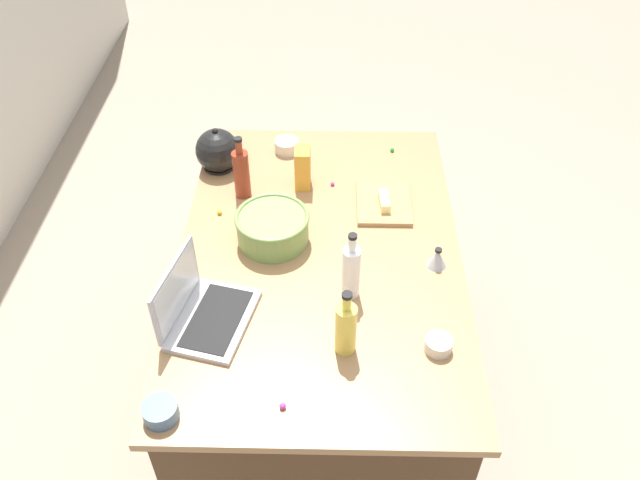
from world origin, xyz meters
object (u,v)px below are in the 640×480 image
Objects in this scene: kettle at (218,151)px; candy_bag at (303,168)px; butter_stick_left at (384,201)px; mixing_bowl_large at (273,227)px; bottle_soy at (241,173)px; kitchen_timer at (437,258)px; bottle_oil at (346,328)px; ramekin_small at (160,412)px; cutting_board at (383,203)px; bottle_vinegar at (351,271)px; ramekin_wide at (287,146)px; ramekin_medium at (439,345)px; laptop at (201,310)px.

candy_bag is at bearing -108.64° from kettle.
mixing_bowl_large is at bearing 114.78° from butter_stick_left.
kettle is at bearing 32.93° from bottle_soy.
candy_bag is (0.45, 0.48, 0.05)m from kitchen_timer.
bottle_oil reaches higher than ramekin_small.
kitchen_timer is (-0.33, -0.17, 0.03)m from cutting_board.
bottle_vinegar is 0.88m from ramekin_wide.
bottle_vinegar is (-0.26, -0.28, 0.04)m from mixing_bowl_large.
mixing_bowl_large is 2.44× the size of butter_stick_left.
ramekin_small is 1.19× the size of ramekin_medium.
bottle_vinegar is at bearing 49.54° from ramekin_medium.
laptop reaches higher than ramekin_small.
bottle_oil is at bearing 139.03° from kitchen_timer.
ramekin_medium is at bearing -151.40° from candy_bag.
bottle_oil is 3.19× the size of kitchen_timer.
bottle_soy is (0.26, 0.14, 0.05)m from mixing_bowl_large.
ramekin_small is (-0.93, 0.67, -0.01)m from butter_stick_left.
kitchen_timer is at bearing -124.27° from kettle.
butter_stick_left is at bearing -16.77° from bottle_vinegar.
ramekin_small is at bearing 107.53° from ramekin_medium.
laptop is 1.44× the size of bottle_oil.
mixing_bowl_large is 0.38m from bottle_vinegar.
butter_stick_left is 0.35m from kitchen_timer.
ramekin_small is at bearing 168.16° from ramekin_wide.
kitchen_timer is (-0.12, -0.58, -0.03)m from mixing_bowl_large.
laptop is 3.44× the size of ramekin_wide.
ramekin_wide is 0.61× the size of candy_bag.
ramekin_wide is (0.83, 0.26, -0.08)m from bottle_vinegar.
candy_bag is at bearing 69.53° from cutting_board.
laptop is 3.51× the size of ramekin_small.
ramekin_medium is (-0.70, -0.13, 0.01)m from cutting_board.
laptop is at bearing 157.64° from candy_bag.
laptop reaches higher than ramekin_medium.
kettle is 2.51× the size of ramekin_medium.
cutting_board is 1.17m from ramekin_small.
bottle_soy is 2.41× the size of butter_stick_left.
ramekin_medium is at bearing -139.55° from kettle.
mixing_bowl_large reaches higher than ramekin_wide.
ramekin_medium is 1.18m from ramekin_wide.
laptop reaches higher than kitchen_timer.
bottle_soy is 0.22m from kettle.
ramekin_wide is at bearing 18.37° from candy_bag.
candy_bag is (0.12, 0.32, 0.08)m from cutting_board.
mixing_bowl_large is 1.01× the size of bottle_soy.
butter_stick_left is at bearing -12.85° from bottle_oil.
butter_stick_left is at bearing 10.85° from ramekin_medium.
ramekin_medium is at bearing -72.47° from ramekin_small.
kitchen_timer is at bearing -133.01° from candy_bag.
ramekin_wide is at bearing 39.19° from kitchen_timer.
mixing_bowl_large is at bearing 47.97° from ramekin_medium.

